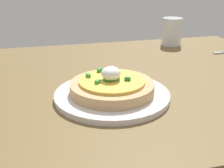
# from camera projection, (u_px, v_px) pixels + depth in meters

# --- Properties ---
(dining_table) EXTENTS (1.15, 0.78, 0.03)m
(dining_table) POSITION_uv_depth(u_px,v_px,m) (110.00, 84.00, 0.76)
(dining_table) COLOR brown
(dining_table) RESTS_ON ground
(plate) EXTENTS (0.26, 0.26, 0.01)m
(plate) POSITION_uv_depth(u_px,v_px,m) (112.00, 95.00, 0.64)
(plate) COLOR silver
(plate) RESTS_ON dining_table
(pizza) EXTENTS (0.19, 0.19, 0.06)m
(pizza) POSITION_uv_depth(u_px,v_px,m) (112.00, 86.00, 0.63)
(pizza) COLOR tan
(pizza) RESTS_ON plate
(cup_near) EXTENTS (0.07, 0.07, 0.10)m
(cup_near) POSITION_uv_depth(u_px,v_px,m) (172.00, 32.00, 1.07)
(cup_near) COLOR silver
(cup_near) RESTS_ON dining_table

